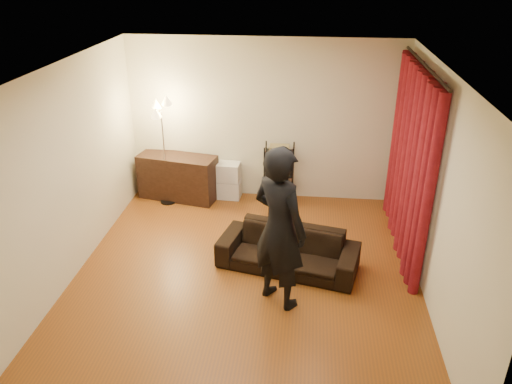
# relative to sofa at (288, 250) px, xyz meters

# --- Properties ---
(floor) EXTENTS (5.00, 5.00, 0.00)m
(floor) POSITION_rel_sofa_xyz_m (-0.53, -0.29, -0.27)
(floor) COLOR brown
(floor) RESTS_ON ground
(ceiling) EXTENTS (5.00, 5.00, 0.00)m
(ceiling) POSITION_rel_sofa_xyz_m (-0.53, -0.29, 2.43)
(ceiling) COLOR white
(ceiling) RESTS_ON ground
(wall_back) EXTENTS (5.00, 0.00, 5.00)m
(wall_back) POSITION_rel_sofa_xyz_m (-0.53, 2.21, 1.08)
(wall_back) COLOR beige
(wall_back) RESTS_ON ground
(wall_front) EXTENTS (5.00, 0.00, 5.00)m
(wall_front) POSITION_rel_sofa_xyz_m (-0.53, -2.79, 1.08)
(wall_front) COLOR beige
(wall_front) RESTS_ON ground
(wall_left) EXTENTS (0.00, 5.00, 5.00)m
(wall_left) POSITION_rel_sofa_xyz_m (-2.78, -0.29, 1.08)
(wall_left) COLOR beige
(wall_left) RESTS_ON ground
(wall_right) EXTENTS (0.00, 5.00, 5.00)m
(wall_right) POSITION_rel_sofa_xyz_m (1.72, -0.29, 1.08)
(wall_right) COLOR beige
(wall_right) RESTS_ON ground
(curtain_rod) EXTENTS (0.04, 2.65, 0.04)m
(curtain_rod) POSITION_rel_sofa_xyz_m (1.62, 0.84, 2.31)
(curtain_rod) COLOR black
(curtain_rod) RESTS_ON wall_right
(curtain) EXTENTS (0.22, 2.65, 2.55)m
(curtain) POSITION_rel_sofa_xyz_m (1.60, 0.84, 1.01)
(curtain) COLOR maroon
(curtain) RESTS_ON ground
(sofa) EXTENTS (1.96, 1.11, 0.54)m
(sofa) POSITION_rel_sofa_xyz_m (0.00, 0.00, 0.00)
(sofa) COLOR black
(sofa) RESTS_ON ground
(person) EXTENTS (0.87, 0.83, 2.01)m
(person) POSITION_rel_sofa_xyz_m (-0.08, -0.72, 0.73)
(person) COLOR black
(person) RESTS_ON ground
(media_cabinet) EXTENTS (1.39, 0.74, 0.77)m
(media_cabinet) POSITION_rel_sofa_xyz_m (-1.99, 1.94, 0.11)
(media_cabinet) COLOR black
(media_cabinet) RESTS_ON ground
(storage_boxes) EXTENTS (0.39, 0.32, 0.64)m
(storage_boxes) POSITION_rel_sofa_xyz_m (-1.12, 2.02, 0.05)
(storage_boxes) COLOR beige
(storage_boxes) RESTS_ON ground
(wire_shelf) EXTENTS (0.50, 0.38, 1.02)m
(wire_shelf) POSITION_rel_sofa_xyz_m (-0.26, 1.98, 0.24)
(wire_shelf) COLOR black
(wire_shelf) RESTS_ON ground
(floor_lamp) EXTENTS (0.40, 0.40, 1.79)m
(floor_lamp) POSITION_rel_sofa_xyz_m (-2.13, 1.74, 0.63)
(floor_lamp) COLOR silver
(floor_lamp) RESTS_ON ground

